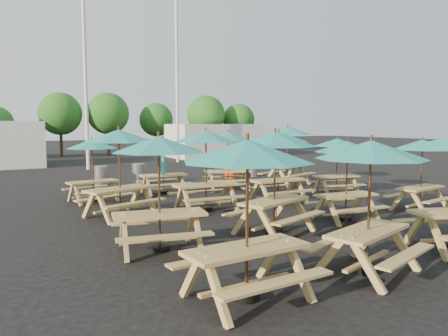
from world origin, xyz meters
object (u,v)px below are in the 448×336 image
picnic_unit_15 (288,134)px  waste_bin_0 (101,177)px  picnic_unit_3 (92,148)px  picnic_unit_7 (163,170)px  picnic_unit_6 (206,142)px  picnic_unit_0 (247,162)px  picnic_unit_13 (422,150)px  picnic_unit_9 (347,152)px  picnic_unit_4 (371,159)px  waste_bin_2 (231,169)px  picnic_unit_11 (228,140)px  picnic_unit_14 (337,146)px  picnic_unit_2 (119,142)px  picnic_unit_10 (279,142)px  waste_bin_4 (253,167)px  waste_bin_1 (139,174)px  picnic_unit_5 (275,146)px  waste_bin_3 (244,168)px  picnic_unit_1 (159,152)px

picnic_unit_15 → waste_bin_0: size_ratio=2.86×
picnic_unit_3 → picnic_unit_7: picnic_unit_7 is taller
picnic_unit_6 → picnic_unit_0: bearing=-108.3°
picnic_unit_7 → picnic_unit_13: picnic_unit_7 is taller
picnic_unit_9 → picnic_unit_15: bearing=70.5°
picnic_unit_4 → waste_bin_2: 13.88m
picnic_unit_11 → picnic_unit_14: size_ratio=1.12×
picnic_unit_7 → picnic_unit_11: 2.86m
picnic_unit_2 → picnic_unit_3: (-0.11, 2.85, -0.32)m
picnic_unit_15 → picnic_unit_14: bearing=-107.5°
picnic_unit_0 → picnic_unit_10: 8.19m
picnic_unit_10 → waste_bin_4: size_ratio=2.64×
picnic_unit_0 → picnic_unit_7: 10.44m
waste_bin_1 → waste_bin_2: same height
picnic_unit_15 → picnic_unit_5: bearing=-148.3°
picnic_unit_0 → waste_bin_4: size_ratio=2.69×
waste_bin_0 → picnic_unit_5: bearing=-79.2°
waste_bin_3 → picnic_unit_3: bearing=-157.7°
picnic_unit_0 → picnic_unit_3: picnic_unit_0 is taller
picnic_unit_14 → picnic_unit_4: bearing=-118.6°
picnic_unit_0 → picnic_unit_13: 8.83m
picnic_unit_4 → waste_bin_4: picnic_unit_4 is taller
picnic_unit_6 → picnic_unit_10: 2.68m
picnic_unit_11 → waste_bin_1: bearing=147.6°
picnic_unit_11 → waste_bin_3: size_ratio=2.61×
picnic_unit_4 → waste_bin_2: size_ratio=2.63×
picnic_unit_15 → picnic_unit_4: bearing=-139.0°
picnic_unit_13 → waste_bin_0: picnic_unit_13 is taller
picnic_unit_4 → waste_bin_2: (4.74, 12.95, -1.59)m
picnic_unit_7 → picnic_unit_3: bearing=-168.2°
waste_bin_1 → picnic_unit_9: bearing=-74.3°
waste_bin_3 → picnic_unit_6: bearing=-129.7°
picnic_unit_5 → waste_bin_2: 10.92m
picnic_unit_1 → picnic_unit_13: bearing=12.0°
waste_bin_1 → waste_bin_0: bearing=-172.4°
picnic_unit_15 → picnic_unit_2: bearing=-179.1°
picnic_unit_5 → picnic_unit_6: size_ratio=1.03×
picnic_unit_13 → picnic_unit_15: bearing=82.5°
picnic_unit_2 → picnic_unit_3: size_ratio=1.20×
picnic_unit_4 → picnic_unit_13: (5.76, 3.19, -0.17)m
picnic_unit_14 → picnic_unit_10: bearing=-160.5°
waste_bin_4 → picnic_unit_5: bearing=-120.6°
waste_bin_1 → picnic_unit_4: bearing=-90.4°
picnic_unit_0 → picnic_unit_14: (8.25, 6.71, -0.28)m
picnic_unit_5 → picnic_unit_10: 4.08m
picnic_unit_0 → picnic_unit_2: 6.75m
picnic_unit_2 → picnic_unit_6: size_ratio=1.03×
picnic_unit_6 → picnic_unit_15: bearing=33.9°
picnic_unit_14 → waste_bin_1: bearing=144.3°
picnic_unit_9 → waste_bin_0: (-4.37, 9.39, -1.42)m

